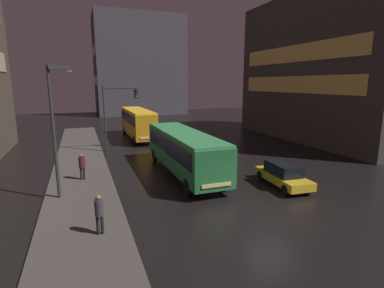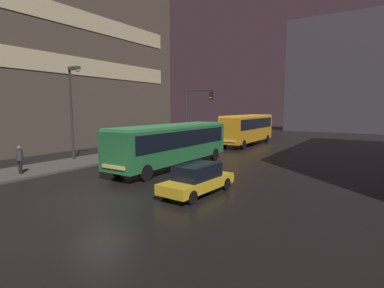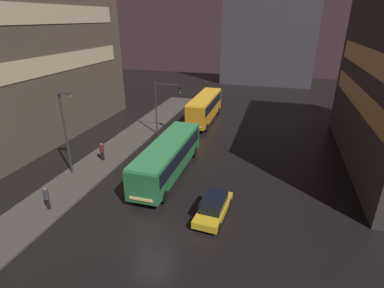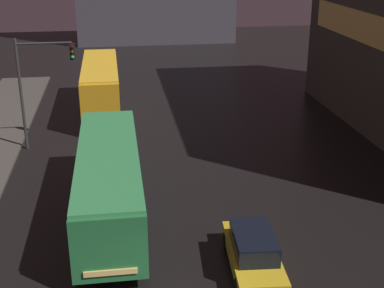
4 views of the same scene
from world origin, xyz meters
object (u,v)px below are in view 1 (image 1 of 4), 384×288
object	(u,v)px
bus_near	(184,148)
car_taxi	(283,174)
bus_far	(138,121)
street_lamp_sidewalk	(57,111)
pedestrian_mid	(82,164)
pedestrian_near	(99,211)
traffic_light_main	(116,107)

from	to	relation	value
bus_near	car_taxi	distance (m)	7.09
bus_far	street_lamp_sidewalk	xyz separation A→B (m)	(-7.53, -17.60, 2.92)
bus_far	car_taxi	distance (m)	20.90
car_taxi	pedestrian_mid	xyz separation A→B (m)	(-12.10, 5.44, 0.46)
bus_near	bus_far	world-z (taller)	bus_far
bus_near	bus_far	distance (m)	15.31
pedestrian_near	pedestrian_mid	bearing A→B (deg)	99.74
traffic_light_main	bus_far	bearing A→B (deg)	63.86
car_taxi	bus_near	bearing A→B (deg)	-38.93
pedestrian_mid	traffic_light_main	distance (m)	9.39
pedestrian_near	bus_far	bearing A→B (deg)	81.12
pedestrian_mid	traffic_light_main	bearing A→B (deg)	-117.65
pedestrian_near	pedestrian_mid	distance (m)	8.19
car_taxi	bus_far	bearing A→B (deg)	-70.16
bus_far	pedestrian_mid	size ratio (longest dim) A/B	5.80
bus_near	pedestrian_near	world-z (taller)	bus_near
bus_near	traffic_light_main	distance (m)	9.90
pedestrian_mid	traffic_light_main	size ratio (longest dim) A/B	0.28
bus_near	pedestrian_mid	bearing A→B (deg)	-5.22
bus_far	pedestrian_near	xyz separation A→B (m)	(-5.87, -22.82, -0.93)
pedestrian_mid	street_lamp_sidewalk	distance (m)	4.94
bus_near	car_taxi	xyz separation A→B (m)	(5.11, -4.78, -1.14)
street_lamp_sidewalk	pedestrian_near	bearing A→B (deg)	-72.42
bus_near	pedestrian_mid	size ratio (longest dim) A/B	6.31
traffic_light_main	car_taxi	bearing A→B (deg)	-57.28
car_taxi	pedestrian_near	world-z (taller)	pedestrian_near
traffic_light_main	street_lamp_sidewalk	world-z (taller)	street_lamp_sidewalk
street_lamp_sidewalk	bus_far	bearing A→B (deg)	66.85
bus_far	street_lamp_sidewalk	bearing A→B (deg)	66.52
bus_far	car_taxi	bearing A→B (deg)	105.34
pedestrian_near	street_lamp_sidewalk	world-z (taller)	street_lamp_sidewalk
bus_far	traffic_light_main	world-z (taller)	traffic_light_main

